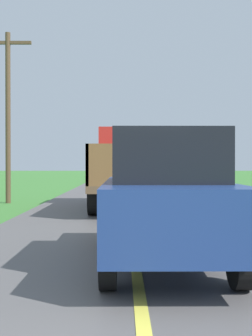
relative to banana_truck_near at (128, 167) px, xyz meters
name	(u,v)px	position (x,y,z in m)	size (l,w,h in m)	color
banana_truck_near	(128,167)	(0.00, 0.00, 0.00)	(2.38, 5.82, 2.80)	#2D2D30
utility_pole_roadside	(8,111)	(-4.76, 2.05, 2.20)	(1.86, 0.20, 6.79)	brown
following_car	(164,197)	(0.43, -8.25, -0.39)	(1.74, 4.10, 1.92)	navy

